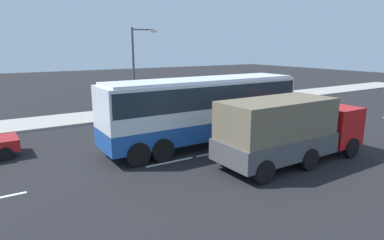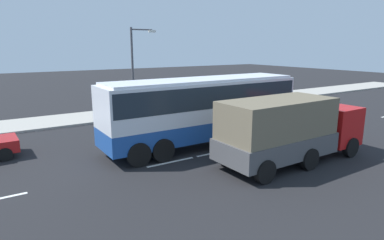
{
  "view_description": "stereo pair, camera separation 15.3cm",
  "coord_description": "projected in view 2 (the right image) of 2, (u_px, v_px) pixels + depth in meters",
  "views": [
    {
      "loc": [
        -8.26,
        -14.67,
        5.22
      ],
      "look_at": [
        0.7,
        -0.44,
        1.44
      ],
      "focal_mm": 30.81,
      "sensor_mm": 36.0,
      "label": 1
    },
    {
      "loc": [
        -8.39,
        -14.59,
        5.22
      ],
      "look_at": [
        0.7,
        -0.44,
        1.44
      ],
      "focal_mm": 30.81,
      "sensor_mm": 36.0,
      "label": 2
    }
  ],
  "objects": [
    {
      "name": "ground_plane",
      "position": [
        177.0,
        146.0,
        17.55
      ],
      "size": [
        120.0,
        120.0,
        0.0
      ],
      "primitive_type": "plane",
      "color": "black"
    },
    {
      "name": "pedestrian_near_curb",
      "position": [
        226.0,
        94.0,
        29.29
      ],
      "size": [
        0.32,
        0.32,
        1.61
      ],
      "rotation": [
        0.0,
        0.0,
        3.22
      ],
      "color": "brown",
      "rests_on": "sidewalk_curb"
    },
    {
      "name": "cargo_truck",
      "position": [
        289.0,
        128.0,
        14.87
      ],
      "size": [
        7.57,
        2.71,
        2.98
      ],
      "rotation": [
        0.0,
        0.0,
        0.01
      ],
      "color": "red",
      "rests_on": "ground_plane"
    },
    {
      "name": "lane_centreline",
      "position": [
        212.0,
        153.0,
        16.39
      ],
      "size": [
        34.66,
        0.16,
        0.01
      ],
      "color": "white",
      "rests_on": "ground_plane"
    },
    {
      "name": "street_lamp",
      "position": [
        135.0,
        65.0,
        23.65
      ],
      "size": [
        1.95,
        0.24,
        6.37
      ],
      "color": "#47474C",
      "rests_on": "sidewalk_curb"
    },
    {
      "name": "sidewalk_curb",
      "position": [
        115.0,
        115.0,
        25.34
      ],
      "size": [
        80.0,
        4.0,
        0.15
      ],
      "primitive_type": "cube",
      "color": "#A8A399",
      "rests_on": "ground_plane"
    },
    {
      "name": "coach_bus",
      "position": [
        203.0,
        104.0,
        17.38
      ],
      "size": [
        10.95,
        2.72,
        3.58
      ],
      "rotation": [
        0.0,
        0.0,
        -0.0
      ],
      "color": "#1E4C9E",
      "rests_on": "ground_plane"
    }
  ]
}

